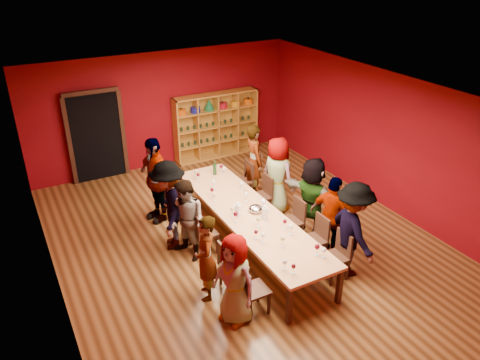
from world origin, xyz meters
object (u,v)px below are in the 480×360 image
(person_right_2, at_px, (312,198))
(chair_person_right_3, at_px, (264,193))
(person_right_3, at_px, (277,175))
(chair_person_right_4, at_px, (245,178))
(person_right_4, at_px, (254,161))
(chair_person_left_4, at_px, (170,195))
(chair_person_left_2, at_px, (201,231))
(person_left_2, at_px, (186,221))
(wine_bottle, at_px, (215,169))
(chair_person_right_0, at_px, (338,253))
(tasting_table, at_px, (248,215))
(person_right_1, at_px, (333,217))
(chair_person_left_1, at_px, (229,264))
(person_left_0, at_px, (235,279))
(spittoon_bowl, at_px, (256,209))
(chair_person_left_3, at_px, (190,218))
(chair_person_right_1, at_px, (317,236))
(person_left_3, at_px, (169,206))
(chair_person_right_2, at_px, (294,218))
(person_left_4, at_px, (155,180))
(chair_person_left_0, at_px, (250,288))
(person_right_0, at_px, (353,230))
(shelving_unit, at_px, (216,122))

(person_right_2, height_order, chair_person_right_3, person_right_2)
(person_right_3, xyz_separation_m, chair_person_right_4, (-0.34, 0.84, -0.36))
(person_right_2, relative_size, person_right_4, 0.96)
(chair_person_left_4, bearing_deg, chair_person_left_2, -90.00)
(person_left_2, distance_m, wine_bottle, 2.09)
(chair_person_right_0, relative_size, person_right_3, 0.52)
(tasting_table, height_order, chair_person_left_2, chair_person_left_2)
(person_right_1, height_order, wine_bottle, person_right_1)
(chair_person_left_4, relative_size, person_right_2, 0.53)
(chair_person_left_1, height_order, person_right_4, person_right_4)
(person_left_0, xyz_separation_m, spittoon_bowl, (1.32, 1.63, 0.04))
(chair_person_left_4, bearing_deg, chair_person_left_3, -90.00)
(person_left_0, relative_size, person_right_3, 0.90)
(tasting_table, distance_m, chair_person_right_1, 1.36)
(spittoon_bowl, relative_size, wine_bottle, 0.83)
(chair_person_left_2, distance_m, person_right_3, 2.31)
(spittoon_bowl, bearing_deg, person_right_3, 41.39)
(person_right_1, bearing_deg, person_left_3, 36.50)
(chair_person_right_2, bearing_deg, person_right_2, -0.00)
(chair_person_right_4, bearing_deg, person_left_4, 178.79)
(chair_person_left_2, height_order, chair_person_right_3, same)
(chair_person_left_3, relative_size, chair_person_right_3, 1.00)
(chair_person_right_2, height_order, person_right_4, person_right_4)
(chair_person_right_2, bearing_deg, chair_person_left_3, 152.26)
(person_right_2, bearing_deg, person_right_4, -14.65)
(chair_person_left_0, bearing_deg, chair_person_right_3, 55.15)
(person_left_0, distance_m, spittoon_bowl, 2.10)
(person_right_0, bearing_deg, person_right_3, 7.28)
(chair_person_right_0, distance_m, person_right_4, 3.40)
(chair_person_left_4, relative_size, chair_person_right_0, 1.00)
(chair_person_right_0, height_order, person_right_4, person_right_4)
(chair_person_right_1, bearing_deg, chair_person_left_3, 137.05)
(chair_person_left_4, relative_size, chair_person_right_4, 1.00)
(shelving_unit, bearing_deg, chair_person_right_3, -98.18)
(shelving_unit, relative_size, person_left_4, 1.28)
(chair_person_right_2, height_order, spittoon_bowl, chair_person_right_2)
(chair_person_left_0, relative_size, person_right_1, 0.55)
(shelving_unit, distance_m, chair_person_right_1, 5.35)
(tasting_table, relative_size, chair_person_right_0, 5.06)
(person_left_0, xyz_separation_m, chair_person_right_0, (2.09, 0.08, -0.28))
(tasting_table, xyz_separation_m, person_left_0, (-1.18, -1.68, 0.07))
(person_left_4, bearing_deg, spittoon_bowl, 23.94)
(person_left_3, xyz_separation_m, person_right_4, (2.48, 1.06, -0.02))
(shelving_unit, relative_size, chair_person_left_3, 2.70)
(person_right_4, bearing_deg, person_right_0, -169.67)
(chair_person_left_4, distance_m, chair_person_right_1, 3.34)
(chair_person_left_3, distance_m, chair_person_right_0, 2.94)
(person_left_0, distance_m, chair_person_left_2, 1.92)
(tasting_table, distance_m, person_left_2, 1.21)
(chair_person_left_2, height_order, chair_person_right_1, same)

